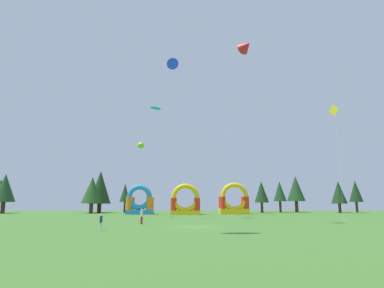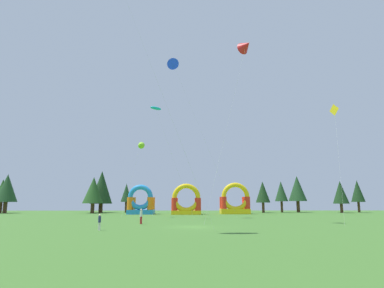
{
  "view_description": "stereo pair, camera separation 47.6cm",
  "coord_description": "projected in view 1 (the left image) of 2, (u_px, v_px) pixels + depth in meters",
  "views": [
    {
      "loc": [
        -1.24,
        -37.06,
        2.92
      ],
      "look_at": [
        0.0,
        13.04,
        11.7
      ],
      "focal_mm": 30.22,
      "sensor_mm": 36.0,
      "label": 1
    },
    {
      "loc": [
        -0.76,
        -37.07,
        2.92
      ],
      "look_at": [
        0.0,
        13.04,
        11.7
      ],
      "focal_mm": 30.22,
      "sensor_mm": 36.0,
      "label": 2
    }
  ],
  "objects": [
    {
      "name": "kite_lime_delta",
      "position": [
        140.0,
        145.0,
        59.5
      ],
      "size": [
        3.8,
        1.27,
        13.74
      ],
      "color": "#8CD826",
      "rests_on": "ground_plane"
    },
    {
      "name": "tree_row_5",
      "position": [
        261.0,
        192.0,
        79.18
      ],
      "size": [
        3.48,
        3.48,
        7.59
      ],
      "color": "#4C331E",
      "rests_on": "ground_plane"
    },
    {
      "name": "inflatable_orange_dome",
      "position": [
        185.0,
        204.0,
        68.59
      ],
      "size": [
        6.22,
        4.45,
        6.45
      ],
      "color": "yellow",
      "rests_on": "ground_plane"
    },
    {
      "name": "tree_row_2",
      "position": [
        92.0,
        190.0,
        76.06
      ],
      "size": [
        4.81,
        4.81,
        8.41
      ],
      "color": "#4C331E",
      "rests_on": "ground_plane"
    },
    {
      "name": "tree_row_8",
      "position": [
        339.0,
        192.0,
        78.99
      ],
      "size": [
        3.73,
        3.73,
        7.64
      ],
      "color": "#4C331E",
      "rests_on": "ground_plane"
    },
    {
      "name": "tree_row_9",
      "position": [
        355.0,
        191.0,
        81.59
      ],
      "size": [
        3.27,
        3.27,
        7.97
      ],
      "color": "#4C331E",
      "rests_on": "ground_plane"
    },
    {
      "name": "kite_yellow_diamond",
      "position": [
        335.0,
        111.0,
        45.79
      ],
      "size": [
        2.51,
        5.31,
        16.07
      ],
      "color": "yellow",
      "rests_on": "ground_plane"
    },
    {
      "name": "kite_red_delta",
      "position": [
        246.0,
        46.0,
        47.02
      ],
      "size": [
        7.68,
        4.77,
        26.15
      ],
      "color": "red",
      "rests_on": "ground_plane"
    },
    {
      "name": "tree_row_3",
      "position": [
        100.0,
        187.0,
        79.45
      ],
      "size": [
        5.37,
        5.37,
        10.15
      ],
      "color": "#4C331E",
      "rests_on": "ground_plane"
    },
    {
      "name": "person_far_side",
      "position": [
        142.0,
        215.0,
        40.77
      ],
      "size": [
        0.45,
        0.45,
        1.88
      ],
      "rotation": [
        0.0,
        0.0,
        0.83
      ],
      "color": "#B21E26",
      "rests_on": "ground_plane"
    },
    {
      "name": "tree_row_4",
      "position": [
        125.0,
        193.0,
        80.02
      ],
      "size": [
        2.63,
        2.63,
        7.08
      ],
      "color": "#4C331E",
      "rests_on": "ground_plane"
    },
    {
      "name": "person_left_edge",
      "position": [
        101.0,
        221.0,
        31.96
      ],
      "size": [
        0.36,
        0.36,
        1.59
      ],
      "rotation": [
        0.0,
        0.0,
        2.71
      ],
      "color": "silver",
      "rests_on": "ground_plane"
    },
    {
      "name": "tree_row_0",
      "position": [
        0.0,
        190.0,
        75.94
      ],
      "size": [
        3.4,
        3.4,
        7.91
      ],
      "color": "#4C331E",
      "rests_on": "ground_plane"
    },
    {
      "name": "ground_plane",
      "position": [
        195.0,
        227.0,
        36.02
      ],
      "size": [
        120.0,
        120.0,
        0.0
      ],
      "primitive_type": "plane",
      "color": "#3D6B28"
    },
    {
      "name": "kite_cyan_parafoil",
      "position": [
        156.0,
        108.0,
        55.38
      ],
      "size": [
        7.63,
        1.65,
        19.0
      ],
      "color": "#19B7CC",
      "rests_on": "ground_plane"
    },
    {
      "name": "kite_blue_delta",
      "position": [
        173.0,
        65.0,
        60.19
      ],
      "size": [
        12.2,
        2.66,
        28.94
      ],
      "color": "blue",
      "rests_on": "ground_plane"
    },
    {
      "name": "inflatable_blue_arch",
      "position": [
        234.0,
        203.0,
        71.33
      ],
      "size": [
        6.37,
        4.38,
        6.79
      ],
      "color": "yellow",
      "rests_on": "ground_plane"
    },
    {
      "name": "tree_row_1",
      "position": [
        5.0,
        188.0,
        75.91
      ],
      "size": [
        4.96,
        4.96,
        9.11
      ],
      "color": "#4C331E",
      "rests_on": "ground_plane"
    },
    {
      "name": "tree_row_6",
      "position": [
        280.0,
        192.0,
        81.32
      ],
      "size": [
        3.21,
        3.21,
        7.71
      ],
      "color": "#4C331E",
      "rests_on": "ground_plane"
    },
    {
      "name": "inflatable_red_slide",
      "position": [
        140.0,
        204.0,
        70.0
      ],
      "size": [
        5.63,
        4.71,
        6.3
      ],
      "color": "#268CD8",
      "rests_on": "ground_plane"
    },
    {
      "name": "tree_row_7",
      "position": [
        296.0,
        189.0,
        82.23
      ],
      "size": [
        4.51,
        4.51,
        9.12
      ],
      "color": "#4C331E",
      "rests_on": "ground_plane"
    }
  ]
}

